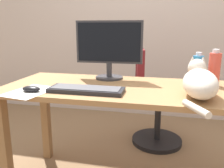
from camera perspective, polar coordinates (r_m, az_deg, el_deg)
The scene contains 10 objects.
back_wall at distance 2.98m, azimuth 9.47°, elevation 17.04°, with size 6.00×0.04×2.60m, color beige.
desk at distance 1.52m, azimuth 5.06°, elevation -4.53°, with size 1.66×0.66×0.74m.
office_chair at distance 2.29m, azimuth 9.90°, elevation -4.74°, with size 0.49×0.48×0.92m.
monitor at distance 1.70m, azimuth -0.71°, elevation 8.79°, with size 0.48×0.20×0.41m.
keyboard at distance 1.38m, azimuth -6.24°, elevation -1.36°, with size 0.44×0.15×0.03m.
cat at distance 1.37m, azimuth 20.42°, elevation 0.57°, with size 0.20×0.61×0.20m.
computer_mouse at distance 1.45m, azimuth -18.94°, elevation -1.13°, with size 0.11×0.06×0.04m, color black.
paper_sheet at distance 1.47m, azimuth -19.17°, elevation -1.70°, with size 0.21×0.30×0.00m, color white.
water_bottle at distance 1.64m, azimuth 23.47°, elevation 3.35°, with size 0.07×0.07×0.23m.
spray_bottle at distance 1.70m, azimuth 20.01°, elevation 3.51°, with size 0.07×0.07×0.21m.
Camera 1 is at (0.18, -1.44, 1.11)m, focal length 37.83 mm.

